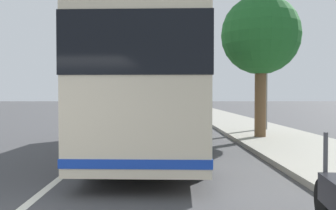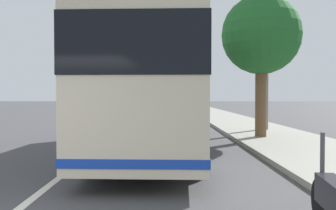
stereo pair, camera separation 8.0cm
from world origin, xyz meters
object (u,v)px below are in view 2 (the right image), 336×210
Objects in this scene: car_oncoming at (125,107)px; car_ahead_same_lane at (163,105)px; roadside_tree_mid_block at (261,36)px; coach_bus at (156,86)px; utility_pole at (266,38)px; car_behind_bus at (160,107)px.

car_ahead_same_lane is at bearing 143.80° from car_oncoming.
roadside_tree_mid_block is (-25.38, -3.94, 3.30)m from car_ahead_same_lane.
roadside_tree_mid_block reaches higher than car_oncoming.
roadside_tree_mid_block is (2.96, -3.98, 1.99)m from coach_bus.
car_ahead_same_lane is 25.90m from roadside_tree_mid_block.
coach_bus is 2.30× the size of car_oncoming.
utility_pole is at bearing -167.45° from car_ahead_same_lane.
coach_bus reaches higher than car_oncoming.
roadside_tree_mid_block reaches higher than car_behind_bus.
coach_bus reaches higher than car_behind_bus.
roadside_tree_mid_block reaches higher than car_ahead_same_lane.
coach_bus is 1.24× the size of utility_pole.
utility_pole is at bearing -17.61° from roadside_tree_mid_block.
utility_pole is at bearing 28.20° from car_oncoming.
car_oncoming is (0.42, 3.28, -0.01)m from car_behind_bus.
car_ahead_same_lane is (28.34, -0.05, -1.31)m from coach_bus.
coach_bus is 2.51× the size of car_behind_bus.
car_oncoming is 0.85× the size of roadside_tree_mid_block.
coach_bus is at bearing 179.90° from car_ahead_same_lane.
car_oncoming is at bearing 141.04° from car_ahead_same_lane.
car_ahead_same_lane reaches higher than car_behind_bus.
utility_pole reaches higher than coach_bus.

